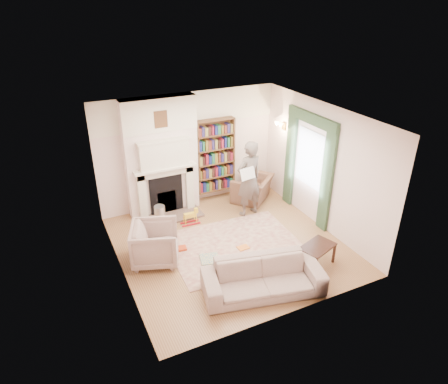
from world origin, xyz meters
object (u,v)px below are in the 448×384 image
paraffin_heater (160,217)px  sofa (263,278)px  bookcase (215,156)px  man_reading (249,179)px  armchair_reading (252,188)px  rocking_horse (190,217)px  armchair_left (155,244)px  coffee_table (317,255)px

paraffin_heater → sofa: bearing=-71.2°
bookcase → man_reading: 1.20m
bookcase → paraffin_heater: bookcase is taller
bookcase → sofa: bearing=-101.6°
armchair_reading → rocking_horse: 1.95m
armchair_left → rocking_horse: size_ratio=2.03×
paraffin_heater → rocking_horse: paraffin_heater is taller
armchair_left → man_reading: (2.57, 0.88, 0.52)m
coffee_table → paraffin_heater: 3.55m
sofa → man_reading: bearing=79.7°
man_reading → rocking_horse: bearing=-16.6°
bookcase → coffee_table: (0.59, -3.48, -0.95)m
armchair_reading → rocking_horse: size_ratio=2.23×
bookcase → paraffin_heater: size_ratio=3.36×
paraffin_heater → rocking_horse: bearing=-13.1°
armchair_reading → coffee_table: 2.98m
sofa → rocking_horse: (-0.32, 2.74, -0.12)m
armchair_reading → coffee_table: (-0.22, -2.97, -0.10)m
armchair_left → sofa: size_ratio=0.42×
bookcase → paraffin_heater: 2.13m
bookcase → coffee_table: bookcase is taller
armchair_left → paraffin_heater: bearing=-1.5°
sofa → paraffin_heater: sofa is taller
armchair_reading → paraffin_heater: size_ratio=1.79×
sofa → paraffin_heater: size_ratio=3.88×
sofa → armchair_left: bearing=143.2°
sofa → man_reading: size_ratio=1.15×
paraffin_heater → armchair_left: bearing=-111.4°
bookcase → armchair_left: size_ratio=2.06×
armchair_reading → sofa: (-1.57, -3.20, -0.01)m
sofa → coffee_table: size_ratio=3.05×
sofa → coffee_table: sofa is taller
man_reading → rocking_horse: (-1.44, 0.15, -0.73)m
coffee_table → rocking_horse: coffee_table is taller
coffee_table → rocking_horse: 3.02m
bookcase → armchair_reading: 1.28m
bookcase → coffee_table: 3.66m
bookcase → man_reading: bearing=-72.1°
rocking_horse → armchair_reading: bearing=15.4°
armchair_reading → sofa: size_ratio=0.46×
armchair_reading → coffee_table: size_ratio=1.41×
armchair_reading → armchair_left: armchair_left is taller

